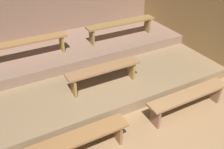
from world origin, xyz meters
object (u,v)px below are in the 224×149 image
Objects in this scene: bench_middle_right at (121,25)px; bench_middle_left at (24,44)px; bench_floor_right at (189,97)px; bench_floor_left at (74,142)px; bench_lower_center at (104,71)px.

bench_middle_left is at bearing 180.00° from bench_middle_right.
bench_middle_left is (-2.41, 2.77, 0.48)m from bench_floor_right.
bench_floor_left is 3.71m from bench_middle_right.
bench_middle_right is at bearing 48.92° from bench_floor_left.
bench_floor_left and bench_floor_right have the same top height.
bench_floor_left is 2.30m from bench_floor_right.
bench_floor_left is 0.90× the size of bench_middle_right.
bench_middle_right is (2.53, 0.00, 0.00)m from bench_middle_left.
bench_lower_center is (-1.17, 1.26, 0.23)m from bench_floor_right.
bench_floor_right is 3.71m from bench_middle_left.
bench_middle_right reaches higher than bench_floor_right.
bench_middle_left reaches higher than bench_floor_left.
bench_floor_right is 0.90× the size of bench_middle_right.
bench_floor_left is at bearing -131.08° from bench_middle_right.
bench_middle_left is at bearing 92.32° from bench_floor_left.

